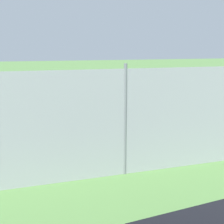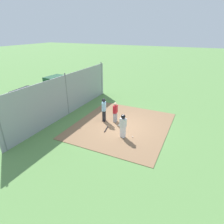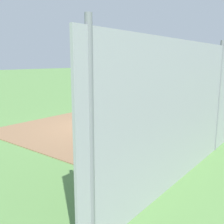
{
  "view_description": "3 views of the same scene",
  "coord_description": "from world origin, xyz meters",
  "px_view_note": "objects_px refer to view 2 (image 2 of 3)",
  "views": [
    {
      "loc": [
        -2.9,
        -12.68,
        3.82
      ],
      "look_at": [
        0.86,
        -0.7,
        1.03
      ],
      "focal_mm": 47.5,
      "sensor_mm": 36.0,
      "label": 1
    },
    {
      "loc": [
        11.22,
        4.56,
        6.36
      ],
      "look_at": [
        -0.13,
        -0.85,
        0.84
      ],
      "focal_mm": 30.31,
      "sensor_mm": 36.0,
      "label": 2
    },
    {
      "loc": [
        -8.2,
        -7.06,
        2.76
      ],
      "look_at": [
        -0.17,
        -0.77,
        0.77
      ],
      "focal_mm": 42.07,
      "sensor_mm": 36.0,
      "label": 3
    }
  ],
  "objects_px": {
    "home_plate": "(122,125)",
    "catcher": "(115,112)",
    "umpire": "(104,109)",
    "baseball": "(133,137)",
    "catcher_mask": "(123,120)",
    "parked_car_dark": "(26,97)",
    "baseball_bat": "(106,129)",
    "runner": "(123,125)",
    "parked_car_green": "(55,82)"
  },
  "relations": [
    {
      "from": "home_plate",
      "to": "runner",
      "type": "bearing_deg",
      "value": 24.55
    },
    {
      "from": "baseball_bat",
      "to": "catcher_mask",
      "type": "distance_m",
      "value": 1.86
    },
    {
      "from": "runner",
      "to": "baseball_bat",
      "type": "height_order",
      "value": "runner"
    },
    {
      "from": "parked_car_green",
      "to": "umpire",
      "type": "bearing_deg",
      "value": 64.31
    },
    {
      "from": "runner",
      "to": "baseball",
      "type": "height_order",
      "value": "runner"
    },
    {
      "from": "catcher",
      "to": "baseball",
      "type": "xyz_separation_m",
      "value": [
        1.55,
        1.93,
        -0.74
      ]
    },
    {
      "from": "home_plate",
      "to": "runner",
      "type": "height_order",
      "value": "runner"
    },
    {
      "from": "umpire",
      "to": "parked_car_green",
      "type": "height_order",
      "value": "umpire"
    },
    {
      "from": "catcher_mask",
      "to": "parked_car_dark",
      "type": "relative_size",
      "value": 0.06
    },
    {
      "from": "home_plate",
      "to": "baseball_bat",
      "type": "height_order",
      "value": "baseball_bat"
    },
    {
      "from": "baseball",
      "to": "parked_car_dark",
      "type": "relative_size",
      "value": 0.02
    },
    {
      "from": "catcher",
      "to": "baseball_bat",
      "type": "height_order",
      "value": "catcher"
    },
    {
      "from": "catcher_mask",
      "to": "parked_car_green",
      "type": "relative_size",
      "value": 0.06
    },
    {
      "from": "baseball_bat",
      "to": "catcher",
      "type": "bearing_deg",
      "value": -13.65
    },
    {
      "from": "baseball_bat",
      "to": "baseball",
      "type": "relative_size",
      "value": 10.55
    },
    {
      "from": "baseball_bat",
      "to": "parked_car_green",
      "type": "distance_m",
      "value": 12.13
    },
    {
      "from": "home_plate",
      "to": "umpire",
      "type": "xyz_separation_m",
      "value": [
        -0.04,
        -1.46,
        0.93
      ]
    },
    {
      "from": "home_plate",
      "to": "parked_car_green",
      "type": "bearing_deg",
      "value": -116.78
    },
    {
      "from": "umpire",
      "to": "parked_car_dark",
      "type": "bearing_deg",
      "value": 161.35
    },
    {
      "from": "catcher",
      "to": "parked_car_dark",
      "type": "xyz_separation_m",
      "value": [
        0.02,
        -9.1,
        -0.2
      ]
    },
    {
      "from": "runner",
      "to": "catcher_mask",
      "type": "height_order",
      "value": "runner"
    },
    {
      "from": "runner",
      "to": "baseball_bat",
      "type": "bearing_deg",
      "value": 87.03
    },
    {
      "from": "umpire",
      "to": "home_plate",
      "type": "bearing_deg",
      "value": -18.68
    },
    {
      "from": "umpire",
      "to": "parked_car_green",
      "type": "xyz_separation_m",
      "value": [
        -5.45,
        -9.41,
        -0.36
      ]
    },
    {
      "from": "home_plate",
      "to": "catcher",
      "type": "bearing_deg",
      "value": -112.93
    },
    {
      "from": "home_plate",
      "to": "baseball_bat",
      "type": "bearing_deg",
      "value": -32.63
    },
    {
      "from": "umpire",
      "to": "runner",
      "type": "relative_size",
      "value": 1.13
    },
    {
      "from": "home_plate",
      "to": "catcher",
      "type": "height_order",
      "value": "catcher"
    },
    {
      "from": "parked_car_green",
      "to": "catcher_mask",
      "type": "bearing_deg",
      "value": 70.11
    },
    {
      "from": "catcher",
      "to": "runner",
      "type": "bearing_deg",
      "value": -58.86
    },
    {
      "from": "umpire",
      "to": "baseball",
      "type": "distance_m",
      "value": 3.17
    },
    {
      "from": "baseball",
      "to": "parked_car_dark",
      "type": "distance_m",
      "value": 11.16
    },
    {
      "from": "home_plate",
      "to": "baseball",
      "type": "xyz_separation_m",
      "value": [
        1.27,
        1.28,
        0.03
      ]
    },
    {
      "from": "baseball",
      "to": "parked_car_dark",
      "type": "bearing_deg",
      "value": -97.88
    },
    {
      "from": "catcher",
      "to": "baseball",
      "type": "distance_m",
      "value": 2.59
    },
    {
      "from": "parked_car_green",
      "to": "baseball_bat",
      "type": "bearing_deg",
      "value": 61.37
    },
    {
      "from": "catcher",
      "to": "baseball_bat",
      "type": "distance_m",
      "value": 1.58
    },
    {
      "from": "catcher",
      "to": "umpire",
      "type": "relative_size",
      "value": 0.85
    },
    {
      "from": "catcher_mask",
      "to": "baseball",
      "type": "distance_m",
      "value": 2.45
    },
    {
      "from": "parked_car_green",
      "to": "runner",
      "type": "bearing_deg",
      "value": 63.23
    },
    {
      "from": "home_plate",
      "to": "catcher",
      "type": "xyz_separation_m",
      "value": [
        -0.28,
        -0.65,
        0.77
      ]
    },
    {
      "from": "catcher",
      "to": "parked_car_dark",
      "type": "distance_m",
      "value": 9.11
    },
    {
      "from": "umpire",
      "to": "runner",
      "type": "bearing_deg",
      "value": -52.73
    },
    {
      "from": "parked_car_dark",
      "to": "catcher",
      "type": "bearing_deg",
      "value": 84.71
    },
    {
      "from": "baseball_bat",
      "to": "baseball",
      "type": "bearing_deg",
      "value": -105.92
    },
    {
      "from": "baseball",
      "to": "umpire",
      "type": "bearing_deg",
      "value": -115.58
    },
    {
      "from": "runner",
      "to": "baseball_bat",
      "type": "distance_m",
      "value": 1.68
    },
    {
      "from": "baseball_bat",
      "to": "parked_car_dark",
      "type": "xyz_separation_m",
      "value": [
        -1.37,
        -9.05,
        0.55
      ]
    },
    {
      "from": "catcher_mask",
      "to": "home_plate",
      "type": "bearing_deg",
      "value": 16.63
    },
    {
      "from": "baseball",
      "to": "catcher",
      "type": "bearing_deg",
      "value": -128.7
    }
  ]
}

